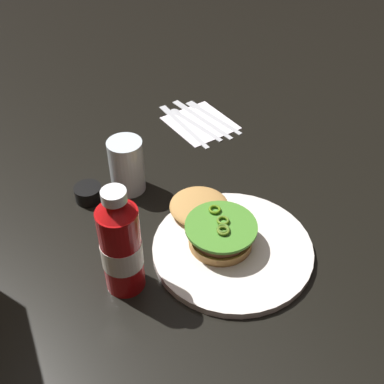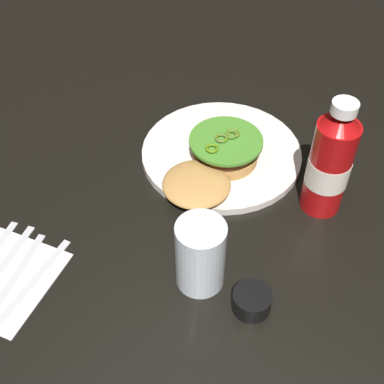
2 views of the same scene
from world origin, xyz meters
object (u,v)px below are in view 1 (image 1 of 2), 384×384
(fork_utensil, at_px, (209,113))
(water_glass, at_px, (127,166))
(condiment_cup, at_px, (88,193))
(napkin, at_px, (200,123))
(ketchup_bottle, at_px, (121,246))
(steak_knife, at_px, (198,115))
(butter_knife, at_px, (181,122))
(burger_sandwich, at_px, (212,223))
(dinner_plate, at_px, (232,249))
(spoon_utensil, at_px, (188,119))

(fork_utensil, bearing_deg, water_glass, 123.66)
(water_glass, relative_size, condiment_cup, 2.11)
(condiment_cup, height_order, napkin, condiment_cup)
(ketchup_bottle, bearing_deg, condiment_cup, -0.25)
(steak_knife, relative_size, butter_knife, 1.00)
(ketchup_bottle, bearing_deg, fork_utensil, -40.94)
(water_glass, height_order, napkin, water_glass)
(burger_sandwich, relative_size, butter_knife, 0.98)
(dinner_plate, bearing_deg, burger_sandwich, 17.97)
(burger_sandwich, relative_size, ketchup_bottle, 1.03)
(ketchup_bottle, distance_m, condiment_cup, 0.25)
(dinner_plate, relative_size, ketchup_bottle, 1.39)
(dinner_plate, bearing_deg, fork_utensil, -20.94)
(water_glass, relative_size, fork_utensil, 0.61)
(water_glass, bearing_deg, dinner_plate, -155.61)
(ketchup_bottle, bearing_deg, burger_sandwich, -78.22)
(water_glass, relative_size, steak_knife, 0.53)
(napkin, distance_m, spoon_utensil, 0.03)
(water_glass, bearing_deg, fork_utensil, -56.34)
(dinner_plate, height_order, butter_knife, dinner_plate)
(water_glass, distance_m, steak_knife, 0.32)
(condiment_cup, bearing_deg, spoon_utensil, -58.87)
(butter_knife, bearing_deg, water_glass, 132.26)
(dinner_plate, relative_size, burger_sandwich, 1.36)
(ketchup_bottle, relative_size, butter_knife, 0.95)
(ketchup_bottle, xyz_separation_m, condiment_cup, (0.24, -0.00, -0.08))
(dinner_plate, distance_m, steak_knife, 0.46)
(condiment_cup, bearing_deg, butter_knife, -57.74)
(ketchup_bottle, relative_size, water_glass, 1.79)
(fork_utensil, bearing_deg, butter_knife, 94.61)
(burger_sandwich, xyz_separation_m, water_glass, (0.20, 0.10, 0.02))
(ketchup_bottle, height_order, butter_knife, ketchup_bottle)
(butter_knife, bearing_deg, dinner_plate, 168.83)
(condiment_cup, relative_size, steak_knife, 0.25)
(napkin, distance_m, fork_utensil, 0.05)
(dinner_plate, bearing_deg, napkin, -17.60)
(ketchup_bottle, distance_m, napkin, 0.53)
(dinner_plate, height_order, spoon_utensil, dinner_plate)
(condiment_cup, xyz_separation_m, spoon_utensil, (0.19, -0.31, -0.01))
(water_glass, xyz_separation_m, butter_knife, (0.18, -0.20, -0.05))
(spoon_utensil, relative_size, butter_knife, 0.84)
(burger_sandwich, distance_m, spoon_utensil, 0.41)
(dinner_plate, bearing_deg, spoon_utensil, -13.90)
(napkin, height_order, steak_knife, steak_knife)
(spoon_utensil, bearing_deg, dinner_plate, 166.10)
(dinner_plate, bearing_deg, butter_knife, -11.17)
(condiment_cup, xyz_separation_m, steak_knife, (0.19, -0.34, -0.01))
(fork_utensil, bearing_deg, ketchup_bottle, 139.06)
(condiment_cup, distance_m, butter_knife, 0.34)
(condiment_cup, height_order, butter_knife, condiment_cup)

